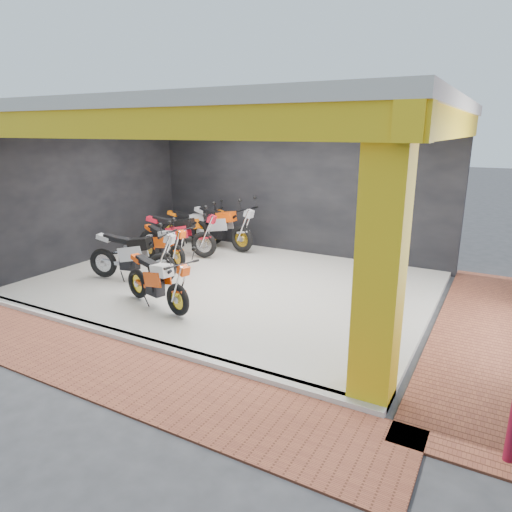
# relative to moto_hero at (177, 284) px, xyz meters

# --- Properties ---
(ground) EXTENTS (80.00, 80.00, 0.00)m
(ground) POSITION_rel_moto_hero_xyz_m (-0.17, 0.03, -0.69)
(ground) COLOR #2D2D30
(ground) RESTS_ON ground
(showroom_floor) EXTENTS (8.00, 6.00, 0.10)m
(showroom_floor) POSITION_rel_moto_hero_xyz_m (-0.17, 2.03, -0.64)
(showroom_floor) COLOR white
(showroom_floor) RESTS_ON ground
(showroom_ceiling) EXTENTS (8.40, 6.40, 0.20)m
(showroom_ceiling) POSITION_rel_moto_hero_xyz_m (-0.17, 2.03, 2.91)
(showroom_ceiling) COLOR beige
(showroom_ceiling) RESTS_ON corner_column
(back_wall) EXTENTS (8.20, 0.20, 3.50)m
(back_wall) POSITION_rel_moto_hero_xyz_m (-0.17, 5.13, 1.06)
(back_wall) COLOR black
(back_wall) RESTS_ON ground
(left_wall) EXTENTS (0.20, 6.20, 3.50)m
(left_wall) POSITION_rel_moto_hero_xyz_m (-4.27, 2.03, 1.06)
(left_wall) COLOR black
(left_wall) RESTS_ON ground
(corner_column) EXTENTS (0.50, 0.50, 3.50)m
(corner_column) POSITION_rel_moto_hero_xyz_m (3.58, -0.72, 1.06)
(corner_column) COLOR yellow
(corner_column) RESTS_ON ground
(header_beam_front) EXTENTS (8.40, 0.30, 0.40)m
(header_beam_front) POSITION_rel_moto_hero_xyz_m (-0.17, -0.97, 2.61)
(header_beam_front) COLOR yellow
(header_beam_front) RESTS_ON corner_column
(header_beam_right) EXTENTS (0.30, 6.40, 0.40)m
(header_beam_right) POSITION_rel_moto_hero_xyz_m (3.83, 2.03, 2.61)
(header_beam_right) COLOR yellow
(header_beam_right) RESTS_ON corner_column
(floor_kerb) EXTENTS (8.00, 0.20, 0.10)m
(floor_kerb) POSITION_rel_moto_hero_xyz_m (-0.17, -0.99, -0.64)
(floor_kerb) COLOR white
(floor_kerb) RESTS_ON ground
(paver_front) EXTENTS (9.00, 1.40, 0.03)m
(paver_front) POSITION_rel_moto_hero_xyz_m (-0.17, -1.77, -0.67)
(paver_front) COLOR brown
(paver_front) RESTS_ON ground
(paver_right) EXTENTS (1.40, 7.00, 0.03)m
(paver_right) POSITION_rel_moto_hero_xyz_m (4.63, 2.03, -0.67)
(paver_right) COLOR brown
(paver_right) RESTS_ON ground
(moto_hero) EXTENTS (2.03, 1.16, 1.17)m
(moto_hero) POSITION_rel_moto_hero_xyz_m (0.00, 0.00, 0.00)
(moto_hero) COLOR #E24209
(moto_hero) RESTS_ON showroom_floor
(moto_row_a) EXTENTS (2.01, 1.24, 1.15)m
(moto_row_a) POSITION_rel_moto_hero_xyz_m (-1.76, 2.20, -0.01)
(moto_row_a) COLOR #EE490A
(moto_row_a) RESTS_ON showroom_floor
(moto_row_b) EXTENTS (2.27, 1.26, 1.31)m
(moto_row_b) POSITION_rel_moto_hero_xyz_m (-1.38, 1.21, 0.07)
(moto_row_b) COLOR #A6A8AD
(moto_row_b) RESTS_ON showroom_floor
(moto_row_c) EXTENTS (2.40, 1.12, 1.41)m
(moto_row_c) POSITION_rel_moto_hero_xyz_m (-1.23, 4.20, 0.12)
(moto_row_c) COLOR #B3B6BC
(moto_row_c) RESTS_ON showroom_floor
(moto_row_d) EXTENTS (2.33, 1.39, 1.34)m
(moto_row_d) POSITION_rel_moto_hero_xyz_m (-1.77, 3.27, 0.08)
(moto_row_d) COLOR red
(moto_row_d) RESTS_ON showroom_floor
(moto_row_e) EXTENTS (2.09, 1.18, 1.20)m
(moto_row_e) POSITION_rel_moto_hero_xyz_m (-2.35, 4.53, 0.02)
(moto_row_e) COLOR orange
(moto_row_e) RESTS_ON showroom_floor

